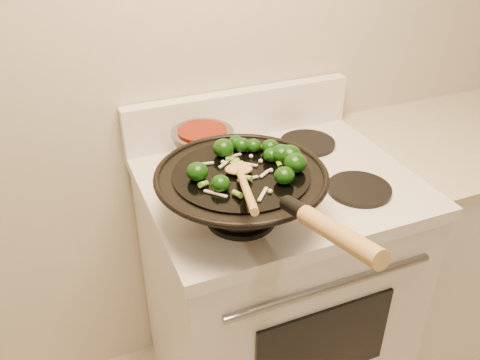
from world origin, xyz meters
name	(u,v)px	position (x,y,z in m)	size (l,w,h in m)	color
stove	(273,289)	(0.00, 1.17, 0.47)	(0.78, 0.67, 1.08)	white
counter_unit	(452,233)	(0.81, 1.20, 0.46)	(0.81, 0.62, 0.91)	white
wok	(242,193)	(-0.18, 1.01, 1.01)	(0.43, 0.72, 0.25)	black
stirfry	(258,158)	(-0.13, 1.04, 1.08)	(0.29, 0.28, 0.05)	black
wooden_spoon	(243,180)	(-0.21, 0.95, 1.09)	(0.13, 0.31, 0.09)	#B18546
saucepan	(203,147)	(-0.18, 1.32, 0.99)	(0.19, 0.30, 0.11)	gray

